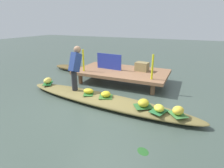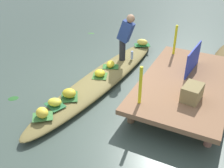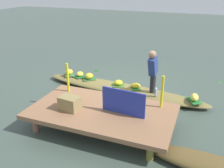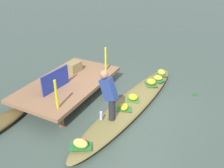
{
  "view_description": "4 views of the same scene",
  "coord_description": "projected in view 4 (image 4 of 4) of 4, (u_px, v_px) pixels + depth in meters",
  "views": [
    {
      "loc": [
        2.04,
        -3.96,
        2.09
      ],
      "look_at": [
        0.19,
        0.17,
        0.53
      ],
      "focal_mm": 29.18,
      "sensor_mm": 36.0,
      "label": 1
    },
    {
      "loc": [
        4.85,
        2.64,
        3.31
      ],
      "look_at": [
        0.48,
        0.49,
        0.34
      ],
      "focal_mm": 42.68,
      "sensor_mm": 36.0,
      "label": 2
    },
    {
      "loc": [
        -2.2,
        6.35,
        3.1
      ],
      "look_at": [
        0.04,
        0.65,
        0.52
      ],
      "focal_mm": 39.8,
      "sensor_mm": 36.0,
      "label": 3
    },
    {
      "loc": [
        -5.14,
        -2.09,
        3.74
      ],
      "look_at": [
        0.2,
        0.68,
        0.47
      ],
      "focal_mm": 39.09,
      "sensor_mm": 36.0,
      "label": 4
    }
  ],
  "objects": [
    {
      "name": "banana_bunch_5",
      "position": [
        133.0,
        97.0,
        6.57
      ],
      "size": [
        0.33,
        0.33,
        0.15
      ],
      "primitive_type": "ellipsoid",
      "rotation": [
        0.0,
        0.0,
        2.71
      ],
      "color": "yellow",
      "rests_on": "vendor_boat"
    },
    {
      "name": "leaf_mat_1",
      "position": [
        161.0,
        75.0,
        7.93
      ],
      "size": [
        0.45,
        0.47,
        0.01
      ],
      "primitive_type": "cube",
      "rotation": [
        0.0,
        0.0,
        2.23
      ],
      "color": "#3E7C3B",
      "rests_on": "vendor_boat"
    },
    {
      "name": "banana_bunch_1",
      "position": [
        161.0,
        72.0,
        7.89
      ],
      "size": [
        0.32,
        0.34,
        0.18
      ],
      "primitive_type": "ellipsoid",
      "rotation": [
        0.0,
        0.0,
        4.18
      ],
      "color": "yellow",
      "rests_on": "vendor_boat"
    },
    {
      "name": "banana_bunch_4",
      "position": [
        158.0,
        78.0,
        7.58
      ],
      "size": [
        0.29,
        0.32,
        0.15
      ],
      "primitive_type": "ellipsoid",
      "rotation": [
        0.0,
        0.0,
        1.85
      ],
      "color": "yellow",
      "rests_on": "vendor_boat"
    },
    {
      "name": "leaf_mat_5",
      "position": [
        133.0,
        99.0,
        6.61
      ],
      "size": [
        0.44,
        0.43,
        0.01
      ],
      "primitive_type": "cube",
      "rotation": [
        0.0,
        0.0,
        0.36
      ],
      "color": "#3C742D",
      "rests_on": "vendor_boat"
    },
    {
      "name": "leaf_mat_4",
      "position": [
        158.0,
        80.0,
        7.62
      ],
      "size": [
        0.41,
        0.46,
        0.01
      ],
      "primitive_type": "cube",
      "rotation": [
        0.0,
        0.0,
        1.19
      ],
      "color": "#286939",
      "rests_on": "vendor_boat"
    },
    {
      "name": "water_bottle",
      "position": [
        101.0,
        116.0,
        5.76
      ],
      "size": [
        0.06,
        0.06,
        0.23
      ],
      "primitive_type": "cylinder",
      "color": "silver",
      "rests_on": "vendor_boat"
    },
    {
      "name": "railing_post_west",
      "position": [
        56.0,
        94.0,
        5.68
      ],
      "size": [
        0.06,
        0.06,
        0.75
      ],
      "primitive_type": "cylinder",
      "color": "yellow",
      "rests_on": "dock_platform"
    },
    {
      "name": "banana_bunch_2",
      "position": [
        151.0,
        82.0,
        7.32
      ],
      "size": [
        0.27,
        0.3,
        0.18
      ],
      "primitive_type": "ellipsoid",
      "rotation": [
        0.0,
        0.0,
        4.76
      ],
      "color": "gold",
      "rests_on": "vendor_boat"
    },
    {
      "name": "banana_bunch_0",
      "position": [
        124.0,
        107.0,
        6.17
      ],
      "size": [
        0.31,
        0.25,
        0.14
      ],
      "primitive_type": "ellipsoid",
      "rotation": [
        0.0,
        0.0,
        3.37
      ],
      "color": "yellow",
      "rests_on": "vendor_boat"
    },
    {
      "name": "leaf_mat_0",
      "position": [
        124.0,
        109.0,
        6.2
      ],
      "size": [
        0.39,
        0.46,
        0.01
      ],
      "primitive_type": "cube",
      "rotation": [
        0.0,
        0.0,
        1.99
      ],
      "color": "#2E6D2C",
      "rests_on": "vendor_boat"
    },
    {
      "name": "drifting_plant_2",
      "position": [
        195.0,
        95.0,
        7.22
      ],
      "size": [
        0.29,
        0.29,
        0.01
      ],
      "primitive_type": "ellipsoid",
      "rotation": [
        0.0,
        0.0,
        2.38
      ],
      "color": "#245923",
      "rests_on": "ground"
    },
    {
      "name": "market_banner",
      "position": [
        56.0,
        80.0,
        6.52
      ],
      "size": [
        0.98,
        0.11,
        0.56
      ],
      "primitive_type": "cube",
      "rotation": [
        0.0,
        0.0,
        -0.09
      ],
      "color": "#2534A0",
      "rests_on": "dock_platform"
    },
    {
      "name": "produce_crate",
      "position": [
        74.0,
        67.0,
        7.58
      ],
      "size": [
        0.47,
        0.37,
        0.31
      ],
      "primitive_type": "cube",
      "rotation": [
        0.0,
        0.0,
        -0.12
      ],
      "color": "olive",
      "rests_on": "dock_platform"
    },
    {
      "name": "leaf_mat_2",
      "position": [
        151.0,
        84.0,
        7.36
      ],
      "size": [
        0.52,
        0.5,
        0.01
      ],
      "primitive_type": "cube",
      "rotation": [
        0.0,
        0.0,
        0.58
      ],
      "color": "#2F6730",
      "rests_on": "vendor_boat"
    },
    {
      "name": "railing_post_east",
      "position": [
        106.0,
        59.0,
        7.55
      ],
      "size": [
        0.06,
        0.06,
        0.75
      ],
      "primitive_type": "cylinder",
      "color": "yellow",
      "rests_on": "dock_platform"
    },
    {
      "name": "vendor_boat",
      "position": [
        131.0,
        104.0,
        6.59
      ],
      "size": [
        5.17,
        1.27,
        0.21
      ],
      "primitive_type": "ellipsoid",
      "rotation": [
        0.0,
        0.0,
        -0.09
      ],
      "color": "olive",
      "rests_on": "ground"
    },
    {
      "name": "leaf_mat_3",
      "position": [
        81.0,
        147.0,
        5.01
      ],
      "size": [
        0.45,
        0.52,
        0.01
      ],
      "primitive_type": "cube",
      "rotation": [
        0.0,
        0.0,
        2.1
      ],
      "color": "#216D30",
      "rests_on": "vendor_boat"
    },
    {
      "name": "dock_platform",
      "position": [
        68.0,
        84.0,
        7.07
      ],
      "size": [
        3.2,
        1.8,
        0.43
      ],
      "color": "#8E6345",
      "rests_on": "ground"
    },
    {
      "name": "canal_water",
      "position": [
        131.0,
        108.0,
        6.64
      ],
      "size": [
        40.0,
        40.0,
        0.0
      ],
      "primitive_type": "plane",
      "color": "#404F46",
      "rests_on": "ground"
    },
    {
      "name": "banana_bunch_3",
      "position": [
        81.0,
        143.0,
        4.96
      ],
      "size": [
        0.23,
        0.34,
        0.18
      ],
      "primitive_type": "ellipsoid",
      "rotation": [
        0.0,
        0.0,
        4.81
      ],
      "color": "#F9DB54",
      "rests_on": "vendor_boat"
    },
    {
      "name": "vendor_person",
      "position": [
        109.0,
        93.0,
        5.54
      ],
      "size": [
        0.22,
        0.45,
        1.23
      ],
      "color": "#28282D",
      "rests_on": "vendor_boat"
    }
  ]
}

